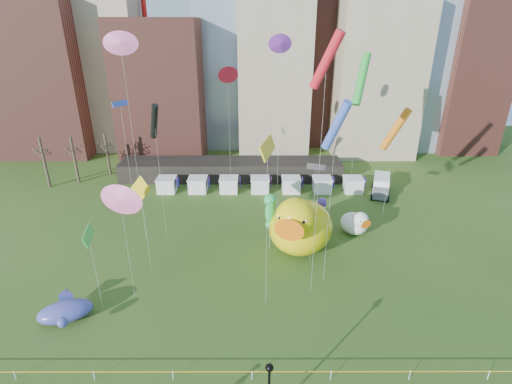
{
  "coord_description": "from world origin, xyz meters",
  "views": [
    {
      "loc": [
        0.28,
        -21.17,
        24.89
      ],
      "look_at": [
        0.32,
        8.32,
        12.0
      ],
      "focal_mm": 27.0,
      "sensor_mm": 36.0,
      "label": 1
    }
  ],
  "objects_px": {
    "small_duck": "(355,223)",
    "seahorse_green": "(270,209)",
    "whale_inflatable": "(65,310)",
    "big_duck": "(300,225)",
    "seahorse_purple": "(321,208)",
    "box_truck": "(381,185)"
  },
  "relations": [
    {
      "from": "big_duck",
      "to": "seahorse_purple",
      "type": "bearing_deg",
      "value": 76.25
    },
    {
      "from": "seahorse_purple",
      "to": "whale_inflatable",
      "type": "xyz_separation_m",
      "value": [
        -25.68,
        -16.0,
        -2.59
      ]
    },
    {
      "from": "big_duck",
      "to": "box_truck",
      "type": "relative_size",
      "value": 1.62
    },
    {
      "from": "small_duck",
      "to": "big_duck",
      "type": "bearing_deg",
      "value": -173.5
    },
    {
      "from": "seahorse_green",
      "to": "seahorse_purple",
      "type": "bearing_deg",
      "value": 29.7
    },
    {
      "from": "whale_inflatable",
      "to": "box_truck",
      "type": "distance_m",
      "value": 47.05
    },
    {
      "from": "seahorse_purple",
      "to": "box_truck",
      "type": "xyz_separation_m",
      "value": [
        11.69,
        12.6,
        -2.15
      ]
    },
    {
      "from": "big_duck",
      "to": "seahorse_green",
      "type": "xyz_separation_m",
      "value": [
        -3.45,
        0.49,
        1.89
      ]
    },
    {
      "from": "big_duck",
      "to": "whale_inflatable",
      "type": "bearing_deg",
      "value": -132.48
    },
    {
      "from": "small_duck",
      "to": "seahorse_purple",
      "type": "height_order",
      "value": "seahorse_purple"
    },
    {
      "from": "small_duck",
      "to": "whale_inflatable",
      "type": "height_order",
      "value": "small_duck"
    },
    {
      "from": "big_duck",
      "to": "small_duck",
      "type": "height_order",
      "value": "big_duck"
    },
    {
      "from": "seahorse_green",
      "to": "box_truck",
      "type": "xyz_separation_m",
      "value": [
        18.34,
        16.77,
        -4.05
      ]
    },
    {
      "from": "seahorse_purple",
      "to": "small_duck",
      "type": "bearing_deg",
      "value": -26.59
    },
    {
      "from": "seahorse_purple",
      "to": "box_truck",
      "type": "bearing_deg",
      "value": 25.64
    },
    {
      "from": "small_duck",
      "to": "seahorse_green",
      "type": "height_order",
      "value": "seahorse_green"
    },
    {
      "from": "whale_inflatable",
      "to": "seahorse_green",
      "type": "bearing_deg",
      "value": 9.82
    },
    {
      "from": "big_duck",
      "to": "seahorse_green",
      "type": "distance_m",
      "value": 3.96
    },
    {
      "from": "whale_inflatable",
      "to": "box_truck",
      "type": "height_order",
      "value": "box_truck"
    },
    {
      "from": "big_duck",
      "to": "seahorse_purple",
      "type": "distance_m",
      "value": 5.66
    },
    {
      "from": "seahorse_purple",
      "to": "whale_inflatable",
      "type": "distance_m",
      "value": 30.36
    },
    {
      "from": "whale_inflatable",
      "to": "big_duck",
      "type": "bearing_deg",
      "value": 4.72
    }
  ]
}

